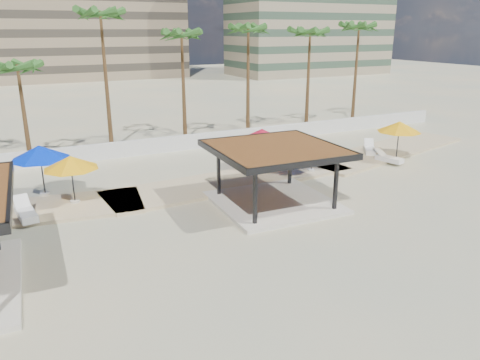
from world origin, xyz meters
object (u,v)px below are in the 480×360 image
object	(u,v)px
pavilion_central	(275,170)
lounger_c	(389,159)
lounger_b	(323,156)
lounger_a	(26,213)
lounger_d	(370,150)
umbrella_c	(262,134)

from	to	relation	value
pavilion_central	lounger_c	distance (m)	11.87
pavilion_central	lounger_b	world-z (taller)	pavilion_central
lounger_b	lounger_c	xyz separation A→B (m)	(3.66, -2.72, 0.02)
lounger_a	lounger_d	world-z (taller)	lounger_a
umbrella_c	lounger_c	bearing A→B (deg)	-20.38
pavilion_central	lounger_c	world-z (taller)	pavilion_central
umbrella_c	lounger_d	xyz separation A→B (m)	(9.05, -0.58, -1.97)
lounger_c	lounger_d	distance (m)	2.63
lounger_a	lounger_c	size ratio (longest dim) A/B	1.09
lounger_c	lounger_d	world-z (taller)	lounger_d
pavilion_central	lounger_d	bearing A→B (deg)	28.43
umbrella_c	lounger_b	bearing A→B (deg)	-5.24
pavilion_central	lounger_d	distance (m)	13.30
umbrella_c	lounger_a	bearing A→B (deg)	-169.17
lounger_a	lounger_b	distance (m)	19.96
lounger_a	lounger_c	bearing A→B (deg)	-98.67
lounger_c	lounger_d	size ratio (longest dim) A/B	0.98
lounger_c	umbrella_c	bearing A→B (deg)	55.84
lounger_b	lounger_d	world-z (taller)	lounger_d
lounger_d	lounger_b	bearing A→B (deg)	123.41
umbrella_c	lounger_a	xyz separation A→B (m)	(-14.97, -2.86, -1.96)
pavilion_central	umbrella_c	distance (m)	7.02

